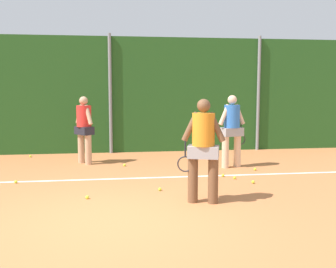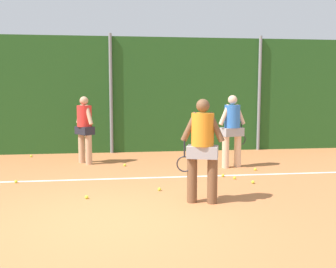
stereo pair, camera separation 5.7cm
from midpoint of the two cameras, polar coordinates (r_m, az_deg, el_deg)
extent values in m
plane|color=#C67542|center=(8.21, -8.36, -7.68)|extent=(26.03, 26.03, 0.00)
cube|color=#23511E|center=(12.64, -8.35, 5.50)|extent=(16.45, 0.25, 3.58)
cylinder|color=gray|center=(12.47, -8.36, 5.66)|extent=(0.10, 0.10, 3.66)
cylinder|color=gray|center=(13.31, 12.63, 5.63)|extent=(0.10, 0.10, 3.66)
cube|color=white|center=(9.03, -8.33, -6.35)|extent=(12.02, 0.10, 0.01)
cylinder|color=brown|center=(7.07, 6.22, -6.63)|extent=(0.18, 0.18, 0.80)
cylinder|color=brown|center=(7.10, 3.33, -6.55)|extent=(0.18, 0.18, 0.80)
cube|color=#99999E|center=(6.99, 4.81, -2.54)|extent=(0.60, 0.46, 0.21)
cylinder|color=orange|center=(6.94, 4.84, 0.65)|extent=(0.39, 0.39, 0.57)
sphere|color=brown|center=(6.91, 4.88, 4.05)|extent=(0.23, 0.23, 0.23)
cylinder|color=brown|center=(6.92, 6.68, 0.97)|extent=(0.32, 0.18, 0.54)
cylinder|color=brown|center=(6.95, 3.02, 1.04)|extent=(0.32, 0.18, 0.54)
cylinder|color=black|center=(6.96, 2.24, -2.12)|extent=(0.03, 0.03, 0.28)
torus|color=#26262B|center=(7.01, 2.23, -4.30)|extent=(0.28, 0.11, 0.28)
cylinder|color=beige|center=(10.21, 8.01, -2.57)|extent=(0.18, 0.18, 0.80)
cylinder|color=beige|center=(10.40, 9.69, -2.43)|extent=(0.18, 0.18, 0.80)
cube|color=#99999E|center=(10.24, 8.90, 0.32)|extent=(0.60, 0.45, 0.21)
cylinder|color=blue|center=(10.21, 8.94, 2.51)|extent=(0.39, 0.39, 0.57)
sphere|color=beige|center=(10.19, 8.99, 4.83)|extent=(0.23, 0.23, 0.23)
cylinder|color=beige|center=(10.08, 7.88, 2.72)|extent=(0.32, 0.17, 0.54)
cylinder|color=beige|center=(10.32, 9.99, 2.78)|extent=(0.32, 0.17, 0.54)
cylinder|color=black|center=(10.45, 10.20, 0.70)|extent=(0.03, 0.03, 0.28)
torus|color=#26262B|center=(10.48, 10.17, -0.76)|extent=(0.28, 0.10, 0.28)
cylinder|color=tan|center=(10.77, -11.44, -2.21)|extent=(0.17, 0.17, 0.79)
cylinder|color=tan|center=(11.07, -12.41, -2.00)|extent=(0.17, 0.17, 0.79)
cube|color=#23232D|center=(10.86, -11.99, 0.50)|extent=(0.56, 0.61, 0.21)
cylinder|color=red|center=(10.82, -12.04, 2.52)|extent=(0.38, 0.38, 0.56)
sphere|color=tan|center=(10.81, -12.09, 4.66)|extent=(0.23, 0.23, 0.23)
cylinder|color=tan|center=(10.64, -11.43, 2.69)|extent=(0.23, 0.28, 0.54)
cylinder|color=tan|center=(11.01, -12.64, 2.79)|extent=(0.23, 0.28, 0.54)
sphere|color=#CCDB33|center=(9.15, -21.02, -6.37)|extent=(0.07, 0.07, 0.07)
sphere|color=#CCDB33|center=(9.04, 9.31, -6.16)|extent=(0.07, 0.07, 0.07)
sphere|color=#CCDB33|center=(7.52, -11.65, -8.81)|extent=(0.07, 0.07, 0.07)
sphere|color=#CCDB33|center=(12.38, -19.13, -3.00)|extent=(0.07, 0.07, 0.07)
sphere|color=#CCDB33|center=(7.93, -1.38, -7.87)|extent=(0.07, 0.07, 0.07)
sphere|color=#CCDB33|center=(10.07, 12.14, -4.91)|extent=(0.07, 0.07, 0.07)
sphere|color=#CCDB33|center=(8.71, 11.85, -6.70)|extent=(0.07, 0.07, 0.07)
sphere|color=#CCDB33|center=(10.42, -6.38, -4.42)|extent=(0.07, 0.07, 0.07)
sphere|color=#CCDB33|center=(9.23, 7.66, -5.86)|extent=(0.07, 0.07, 0.07)
camera|label=1|loc=(0.03, -90.18, -0.02)|focal=42.78mm
camera|label=2|loc=(0.03, 89.82, 0.02)|focal=42.78mm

